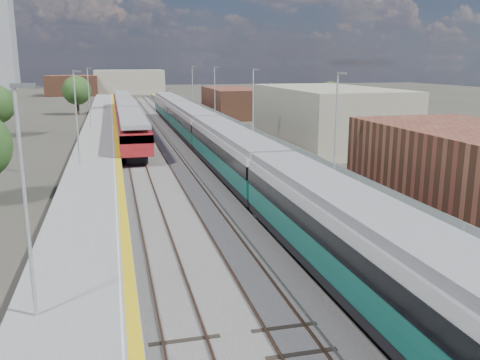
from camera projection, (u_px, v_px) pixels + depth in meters
name	position (u px, v px, depth m)	size (l,w,h in m)	color
ground	(180.00, 143.00, 58.93)	(320.00, 320.00, 0.00)	#47443A
ballast_bed	(158.00, 140.00, 60.75)	(10.50, 155.00, 0.06)	#565451
tracks	(162.00, 137.00, 62.46)	(8.96, 160.00, 0.17)	#4C3323
platform_right	(220.00, 134.00, 62.42)	(4.70, 155.00, 8.52)	slate
platform_left	(99.00, 138.00, 59.02)	(4.30, 155.00, 8.52)	slate
buildings	(68.00, 56.00, 135.94)	(72.00, 185.50, 40.00)	brown
green_train	(207.00, 133.00, 49.65)	(3.05, 84.76, 3.35)	black
red_train	(126.00, 113.00, 71.86)	(2.94, 59.56, 3.71)	black
tree_c	(77.00, 90.00, 89.57)	(5.04, 5.04, 6.83)	#382619
tree_d	(330.00, 98.00, 74.26)	(4.74, 4.74, 6.42)	#382619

